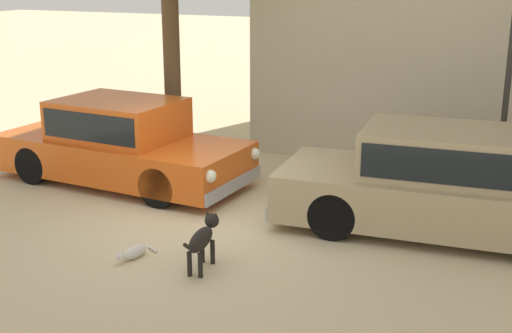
{
  "coord_description": "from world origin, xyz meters",
  "views": [
    {
      "loc": [
        4.6,
        -8.27,
        3.63
      ],
      "look_at": [
        0.83,
        0.2,
        0.9
      ],
      "focal_mm": 47.55,
      "sensor_mm": 36.0,
      "label": 1
    }
  ],
  "objects_px": {
    "parked_sedan_second": "(441,182)",
    "parked_sedan_nearest": "(121,142)",
    "stray_dog_spotted": "(203,238)",
    "stray_cat": "(133,253)"
  },
  "relations": [
    {
      "from": "parked_sedan_second",
      "to": "stray_dog_spotted",
      "type": "xyz_separation_m",
      "value": [
        -2.47,
        -2.45,
        -0.33
      ]
    },
    {
      "from": "stray_dog_spotted",
      "to": "parked_sedan_nearest",
      "type": "bearing_deg",
      "value": 42.42
    },
    {
      "from": "parked_sedan_nearest",
      "to": "stray_dog_spotted",
      "type": "relative_size",
      "value": 4.45
    },
    {
      "from": "parked_sedan_second",
      "to": "parked_sedan_nearest",
      "type": "bearing_deg",
      "value": 174.23
    },
    {
      "from": "parked_sedan_second",
      "to": "stray_cat",
      "type": "bearing_deg",
      "value": -147.36
    },
    {
      "from": "parked_sedan_nearest",
      "to": "stray_cat",
      "type": "xyz_separation_m",
      "value": [
        2.04,
        -2.72,
        -0.64
      ]
    },
    {
      "from": "parked_sedan_nearest",
      "to": "stray_cat",
      "type": "distance_m",
      "value": 3.46
    },
    {
      "from": "parked_sedan_second",
      "to": "stray_dog_spotted",
      "type": "distance_m",
      "value": 3.5
    },
    {
      "from": "stray_dog_spotted",
      "to": "stray_cat",
      "type": "xyz_separation_m",
      "value": [
        -0.96,
        -0.14,
        -0.32
      ]
    },
    {
      "from": "stray_dog_spotted",
      "to": "stray_cat",
      "type": "relative_size",
      "value": 1.59
    }
  ]
}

